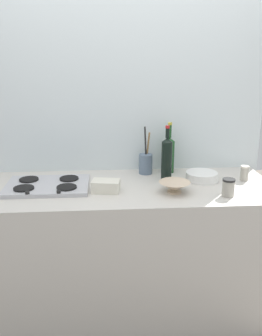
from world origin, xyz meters
name	(u,v)px	position (x,y,z in m)	size (l,w,h in m)	color
ground_plane	(131,307)	(0.00, 0.00, 0.00)	(6.00, 6.00, 0.00)	#6B6056
counter_block	(131,250)	(0.00, 0.00, 0.45)	(1.80, 0.70, 0.90)	beige
backsplash_panel	(127,141)	(0.00, 0.38, 1.10)	(1.90, 0.06, 2.21)	silver
stovetop_hob	(47,185)	(-0.52, 0.01, 0.91)	(0.51, 0.35, 0.04)	#B2B2B7
plate_stack	(202,176)	(0.47, 0.08, 0.93)	(0.21, 0.21, 0.05)	white
wine_bottle_leftmost	(167,158)	(0.24, 0.10, 1.05)	(0.07, 0.07, 0.36)	black
wine_bottle_mid_left	(169,154)	(0.28, 0.27, 1.03)	(0.07, 0.07, 0.35)	#19471E
mixing_bowl	(174,187)	(0.25, -0.12, 0.94)	(0.19, 0.19, 0.07)	beige
butter_dish	(106,186)	(-0.16, -0.08, 0.93)	(0.16, 0.11, 0.07)	silver
utensil_crock	(146,163)	(0.12, 0.25, 0.97)	(0.09, 0.09, 0.33)	slate
condiment_jar_front	(244,173)	(0.74, 0.06, 0.95)	(0.05, 0.05, 0.10)	#9E998C
condiment_jar_rear	(228,187)	(0.55, -0.20, 0.95)	(0.07, 0.07, 0.11)	#9E998C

